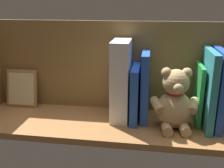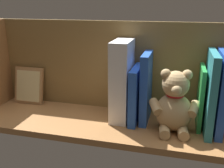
% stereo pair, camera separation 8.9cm
% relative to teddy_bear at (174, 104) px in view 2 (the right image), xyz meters
% --- Properties ---
extents(ground_plane, '(1.02, 0.29, 0.02)m').
position_rel_teddy_bear_xyz_m(ground_plane, '(0.21, -0.02, -0.10)').
color(ground_plane, '#9E6B3D').
extents(shelf_back_panel, '(1.02, 0.02, 0.34)m').
position_rel_teddy_bear_xyz_m(shelf_back_panel, '(0.21, -0.14, 0.08)').
color(shelf_back_panel, olive).
rests_on(shelf_back_panel, ground_plane).
extents(book_3, '(0.02, 0.18, 0.26)m').
position_rel_teddy_bear_xyz_m(book_3, '(-0.14, -0.04, 0.04)').
color(book_3, blue).
rests_on(book_3, ground_plane).
extents(book_4, '(0.02, 0.19, 0.26)m').
position_rel_teddy_bear_xyz_m(book_4, '(-0.11, -0.03, 0.04)').
color(book_4, teal).
rests_on(book_4, ground_plane).
extents(book_5, '(0.01, 0.14, 0.20)m').
position_rel_teddy_bear_xyz_m(book_5, '(-0.08, -0.06, 0.01)').
color(book_5, green).
rests_on(book_5, ground_plane).
extents(teddy_bear, '(0.17, 0.14, 0.21)m').
position_rel_teddy_bear_xyz_m(teddy_bear, '(0.00, 0.00, 0.00)').
color(teddy_bear, tan).
rests_on(teddy_bear, ground_plane).
extents(book_6, '(0.03, 0.14, 0.24)m').
position_rel_teddy_bear_xyz_m(book_6, '(0.10, -0.06, 0.03)').
color(book_6, blue).
rests_on(book_6, ground_plane).
extents(book_7, '(0.03, 0.16, 0.19)m').
position_rel_teddy_bear_xyz_m(book_7, '(0.13, -0.05, 0.01)').
color(book_7, blue).
rests_on(book_7, ground_plane).
extents(dictionary_thick_white, '(0.06, 0.15, 0.28)m').
position_rel_teddy_bear_xyz_m(dictionary_thick_white, '(0.18, -0.05, 0.05)').
color(dictionary_thick_white, white).
rests_on(dictionary_thick_white, ground_plane).
extents(picture_frame_leaning, '(0.12, 0.04, 0.15)m').
position_rel_teddy_bear_xyz_m(picture_frame_leaning, '(0.59, -0.10, -0.02)').
color(picture_frame_leaning, '#A87A4C').
rests_on(picture_frame_leaning, ground_plane).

